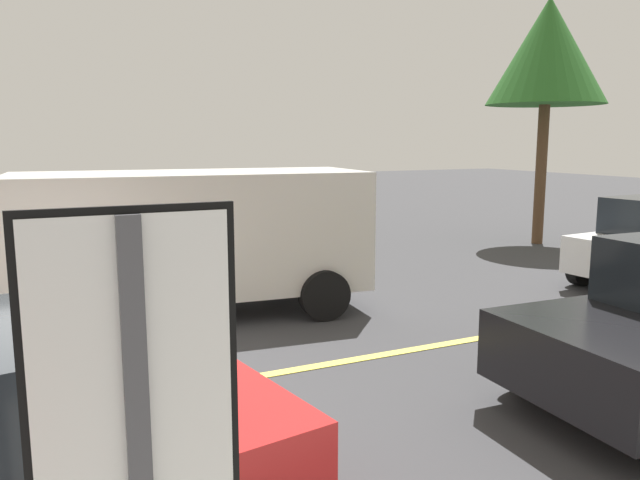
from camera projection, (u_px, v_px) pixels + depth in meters
ground_plane at (25, 417)px, 6.07m from camera, size 80.00×80.00×0.00m
lane_marking_centre at (305, 368)px, 7.34m from camera, size 28.00×0.16×0.01m
white_van at (195, 233)px, 9.49m from camera, size 5.37×2.66×2.20m
tree_left_verge at (548, 52)px, 15.49m from camera, size 2.95×2.95×6.18m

